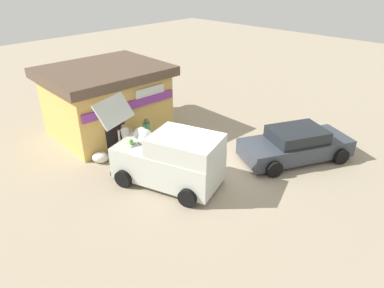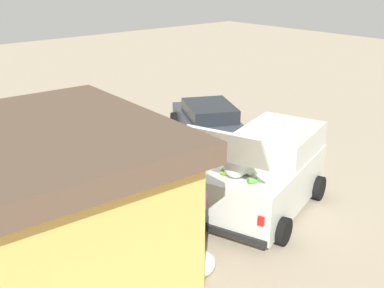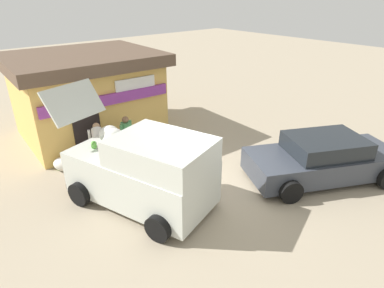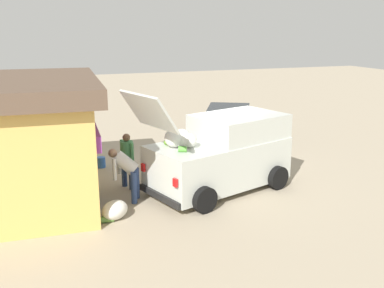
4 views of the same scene
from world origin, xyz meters
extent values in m
plane|color=tan|center=(0.00, 0.00, 0.00)|extent=(60.00, 60.00, 0.00)
cube|color=#E0B259|center=(-0.82, 5.97, 1.35)|extent=(4.92, 4.17, 2.70)
cube|color=purple|center=(-0.93, 3.96, 1.89)|extent=(4.47, 0.37, 0.36)
cube|color=black|center=(-1.77, 4.04, 1.00)|extent=(0.90, 0.11, 2.00)
cube|color=white|center=(0.10, 3.92, 2.16)|extent=(1.50, 0.15, 0.60)
cube|color=brown|center=(-0.82, 5.97, 2.91)|extent=(5.46, 4.71, 0.42)
cube|color=silver|center=(-1.84, 0.73, 0.76)|extent=(2.90, 4.19, 1.17)
cube|color=silver|center=(-1.62, 0.04, 1.68)|extent=(2.39, 2.78, 0.65)
cube|color=black|center=(-1.28, -1.04, 1.64)|extent=(1.51, 0.55, 0.49)
cube|color=silver|center=(-2.50, 2.82, 2.43)|extent=(1.76, 1.09, 0.89)
ellipsoid|color=silver|center=(-1.95, 1.81, 1.58)|extent=(0.54, 0.45, 0.45)
ellipsoid|color=silver|center=(-1.97, 2.04, 1.59)|extent=(0.56, 0.47, 0.47)
ellipsoid|color=silver|center=(-2.12, 1.68, 1.54)|extent=(0.44, 0.37, 0.37)
cylinder|color=#67A22E|center=(-1.80, 2.11, 1.42)|extent=(0.31, 0.23, 0.15)
cylinder|color=#5AB13F|center=(-2.47, 1.98, 1.42)|extent=(0.21, 0.24, 0.15)
cube|color=black|center=(-2.43, 2.58, 0.26)|extent=(1.68, 0.60, 0.16)
cube|color=red|center=(-3.11, 2.38, 0.82)|extent=(0.15, 0.10, 0.20)
cube|color=red|center=(-1.75, 2.81, 0.82)|extent=(0.15, 0.10, 0.20)
cylinder|color=black|center=(-2.39, -0.80, 0.32)|extent=(0.41, 0.68, 0.65)
cylinder|color=black|center=(-0.51, -0.21, 0.32)|extent=(0.41, 0.68, 0.65)
cylinder|color=black|center=(-3.17, 1.67, 0.32)|extent=(0.41, 0.68, 0.65)
cylinder|color=black|center=(-1.29, 2.26, 0.32)|extent=(0.41, 0.68, 0.65)
cube|color=#383D47|center=(2.94, -1.76, 0.51)|extent=(4.80, 3.67, 0.67)
cube|color=#1E2328|center=(2.94, -1.76, 1.09)|extent=(2.64, 2.40, 0.48)
cylinder|color=black|center=(3.84, -3.32, 0.32)|extent=(0.67, 0.49, 0.64)
cylinder|color=black|center=(4.74, -1.61, 0.32)|extent=(0.67, 0.49, 0.64)
cylinder|color=black|center=(1.15, -1.91, 0.32)|extent=(0.67, 0.49, 0.64)
cylinder|color=black|center=(2.04, -0.19, 0.32)|extent=(0.67, 0.49, 0.64)
cylinder|color=navy|center=(-0.73, 3.11, 0.39)|extent=(0.15, 0.15, 0.78)
cylinder|color=navy|center=(-1.04, 2.97, 0.39)|extent=(0.15, 0.15, 0.78)
cylinder|color=#4C9959|center=(-0.89, 3.04, 1.05)|extent=(0.45, 0.45, 0.55)
sphere|color=brown|center=(-0.89, 3.04, 1.44)|extent=(0.21, 0.21, 0.21)
cylinder|color=#4C9959|center=(-0.67, 3.14, 1.07)|extent=(0.09, 0.09, 0.52)
cylinder|color=#4C9959|center=(-1.11, 2.94, 1.07)|extent=(0.09, 0.09, 0.52)
cylinder|color=navy|center=(-2.04, 3.13, 0.41)|extent=(0.15, 0.15, 0.82)
cylinder|color=navy|center=(-1.73, 2.99, 0.41)|extent=(0.15, 0.15, 0.82)
cylinder|color=silver|center=(-1.79, 3.27, 1.01)|extent=(0.58, 0.75, 0.63)
sphere|color=tan|center=(-1.66, 3.55, 1.26)|extent=(0.22, 0.22, 0.22)
cylinder|color=silver|center=(-1.92, 3.57, 0.91)|extent=(0.09, 0.09, 0.55)
cylinder|color=silver|center=(-1.48, 3.38, 0.91)|extent=(0.09, 0.09, 0.55)
ellipsoid|color=silver|center=(-2.80, 3.75, 0.22)|extent=(0.82, 0.85, 0.44)
cylinder|color=#6BA938|center=(-2.44, 3.64, 0.07)|extent=(0.30, 0.34, 0.14)
cylinder|color=#5C8E3F|center=(-2.93, 3.97, 0.08)|extent=(0.17, 0.32, 0.15)
cylinder|color=#539B35|center=(-2.69, 3.92, 0.07)|extent=(0.30, 0.16, 0.14)
cylinder|color=blue|center=(1.20, 3.47, 0.17)|extent=(0.27, 0.27, 0.33)
camera|label=1|loc=(-8.97, -7.32, 7.20)|focal=32.30mm
camera|label=2|loc=(-8.85, 9.32, 5.92)|focal=44.51mm
camera|label=3|loc=(-5.59, -5.69, 5.21)|focal=30.40mm
camera|label=4|loc=(-12.15, 5.26, 4.30)|focal=40.58mm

